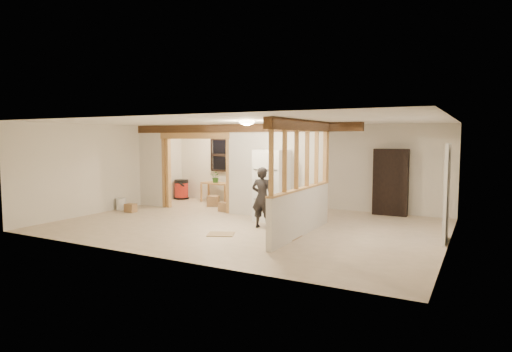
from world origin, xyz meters
The scene contains 30 objects.
floor centered at (0.00, 0.00, -0.01)m, with size 9.00×6.50×0.01m, color beige.
ceiling centered at (0.00, 0.00, 2.50)m, with size 9.00×6.50×0.01m, color white.
wall_back centered at (0.00, 3.25, 1.25)m, with size 9.00×0.01×2.50m, color silver.
wall_front centered at (0.00, -3.25, 1.25)m, with size 9.00×0.01×2.50m, color silver.
wall_left centered at (-4.50, 0.00, 1.25)m, with size 0.01×6.50×2.50m, color silver.
wall_right centered at (4.50, 0.00, 1.25)m, with size 0.01×6.50×2.50m, color silver.
partition_left_stub centered at (-4.05, 1.20, 1.25)m, with size 0.90×0.12×2.50m, color silver.
partition_center centered at (0.20, 1.20, 1.25)m, with size 2.80×0.12×2.50m, color silver.
doorway_frame centered at (-2.40, 1.20, 1.10)m, with size 2.46×0.14×2.20m, color tan.
header_beam_back centered at (-1.00, 1.20, 2.38)m, with size 7.00×0.18×0.22m, color #51331B.
header_beam_right centered at (1.60, -0.40, 2.38)m, with size 0.18×3.30×0.22m, color #51331B.
pony_wall centered at (1.60, -0.40, 0.50)m, with size 0.12×3.20×1.00m, color silver.
stud_partition centered at (1.60, -0.40, 1.66)m, with size 0.14×3.20×1.32m, color tan.
window_back centered at (-2.60, 3.17, 1.55)m, with size 1.12×0.10×1.10m, color black.
french_door centered at (4.42, 0.40, 1.00)m, with size 0.12×0.86×2.00m, color white.
ceiling_dome_main centered at (0.30, -0.50, 2.48)m, with size 0.36×0.36×0.16m, color #FFEABF.
ceiling_dome_util centered at (-2.50, 2.30, 2.48)m, with size 0.32×0.32×0.14m, color #FFEABF.
hanging_bulb centered at (-2.00, 1.60, 2.18)m, with size 0.07×0.07×0.07m, color #FFD88C.
refrigerator centered at (0.30, 0.78, 0.91)m, with size 0.75×0.73×1.82m, color white.
woman centered at (0.50, -0.13, 0.72)m, with size 0.53×0.34×1.44m, color black.
work_table centered at (-2.75, 2.85, 0.32)m, with size 1.02×0.51×0.64m, color tan.
potted_plant centered at (-2.74, 2.81, 0.83)m, with size 0.34×0.30×0.38m, color #2C732A.
shop_vac centered at (-4.18, 2.82, 0.34)m, with size 0.53×0.53×0.69m, color #A82217.
bookshelf centered at (2.82, 3.03, 0.91)m, with size 0.91×0.30×1.82m, color black.
bucket centered at (-4.33, 0.16, 0.18)m, with size 0.28×0.28×0.36m, color white.
box_util_a centered at (-1.50, 1.39, 0.13)m, with size 0.30×0.26×0.26m, color #967048.
box_util_b centered at (-2.34, 2.04, 0.16)m, with size 0.34×0.34×0.32m, color #967048.
box_front centered at (-3.81, 0.01, 0.12)m, with size 0.29×0.24×0.24m, color #967048.
floor_panel_near centered at (1.36, -0.73, 0.01)m, with size 0.61×0.61×0.02m, color tan.
floor_panel_far centered at (0.03, -1.19, 0.01)m, with size 0.57×0.45×0.02m, color tan.
Camera 1 is at (5.06, -8.95, 2.10)m, focal length 30.00 mm.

